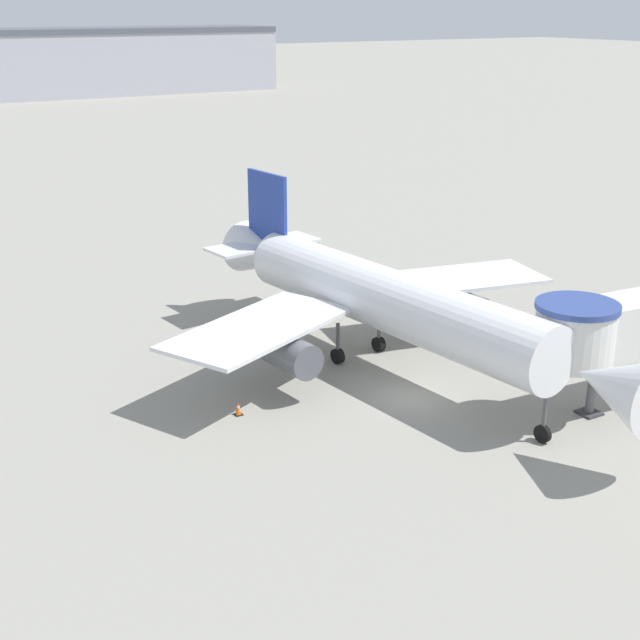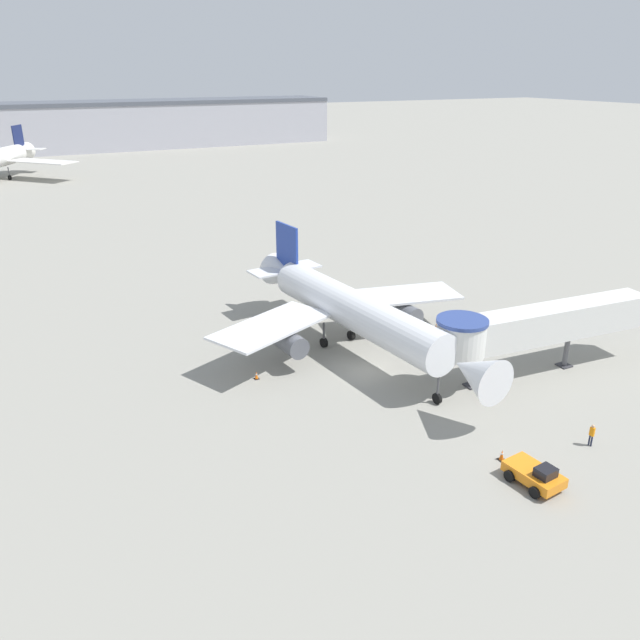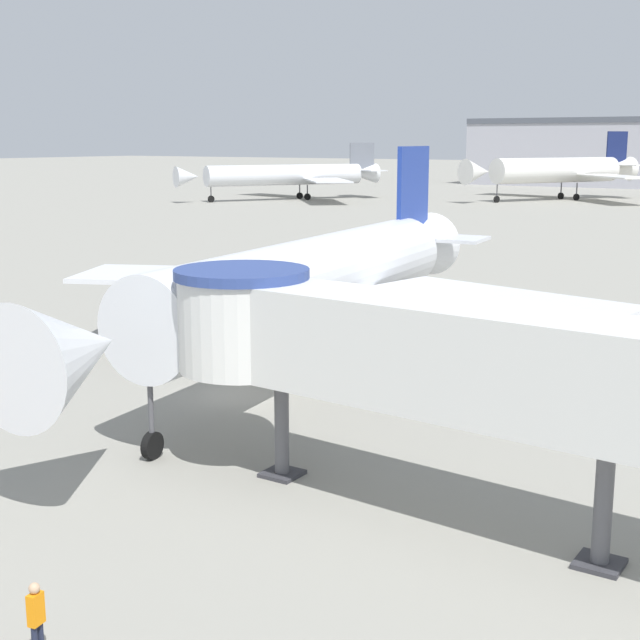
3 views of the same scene
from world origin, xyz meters
The scene contains 4 objects.
ground_plane centered at (0.00, 0.00, 0.00)m, with size 800.00×800.00×0.00m, color gray.
main_airplane centered at (0.99, 4.24, 4.11)m, with size 26.67×31.86×9.70m.
traffic_cone_port_wing centered at (-8.89, 2.89, 0.33)m, with size 0.42×0.42×0.69m.
traffic_cone_starboard_wing centered at (11.17, 4.83, 0.35)m, with size 0.44×0.44×0.73m.
Camera 1 is at (-26.61, -34.69, 19.87)m, focal length 50.00 mm.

